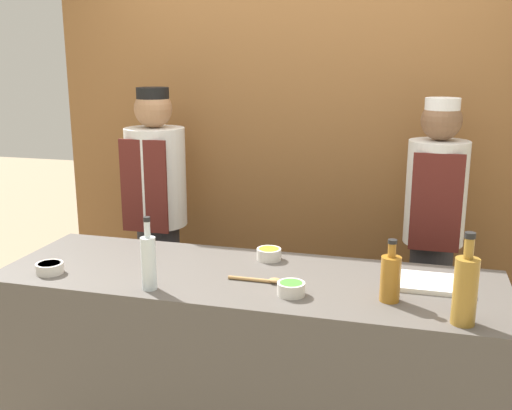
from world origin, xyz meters
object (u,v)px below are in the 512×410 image
Objects in this scene: sauce_bowl_white at (50,268)px; chef_left at (157,216)px; bottle_clear at (149,261)px; chef_right at (433,238)px; sauce_bowl_yellow at (269,253)px; wooden_spoon at (261,280)px; cutting_board at (434,283)px; bottle_amber at (390,277)px; bottle_vinegar at (465,289)px; sauce_bowl_green at (291,288)px.

sauce_bowl_white is 1.00m from chef_left.
bottle_clear is 1.55m from chef_right.
sauce_bowl_yellow is 0.29m from wooden_spoon.
cutting_board is 0.18× the size of chef_left.
sauce_bowl_white is at bearing -171.45° from wooden_spoon.
bottle_vinegar reaches higher than bottle_amber.
chef_right reaches higher than wooden_spoon.
sauce_bowl_yellow is (-0.19, 0.39, 0.00)m from sauce_bowl_green.
chef_right is (1.57, 0.00, -0.01)m from chef_left.
bottle_vinegar is at bearing -28.25° from bottle_amber.
cutting_board is 1.18m from bottle_clear.
bottle_clear is 0.19× the size of chef_right.
chef_right is (1.63, 1.00, -0.03)m from sauce_bowl_white.
bottle_clear is at bearing -171.00° from sauce_bowl_green.
chef_left is 1.02× the size of chef_right.
bottle_vinegar reaches higher than cutting_board.
bottle_clear is at bearing -171.94° from bottle_amber.
bottle_vinegar is (0.09, -0.35, 0.12)m from cutting_board.
bottle_amber is 0.96m from bottle_clear.
bottle_vinegar is 1.08m from chef_right.
bottle_vinegar is 0.21× the size of chef_right.
cutting_board is 1.72m from chef_left.
sauce_bowl_white is 0.40× the size of cutting_board.
bottle_amber is at bearing 6.66° from sauce_bowl_green.
bottle_clear reaches higher than bottle_amber.
bottle_vinegar reaches higher than wooden_spoon.
bottle_clear is 0.19× the size of chef_left.
bottle_amber is at bearing -31.44° from sauce_bowl_yellow.
wooden_spoon is (-0.70, -0.15, 0.00)m from cutting_board.
bottle_vinegar is at bearing -30.46° from sauce_bowl_yellow.
bottle_vinegar is 0.83m from wooden_spoon.
bottle_amber is 0.94m from chef_right.
chef_right is at bearing 0.00° from chef_left.
cutting_board is at bearing 12.16° from wooden_spoon.
sauce_bowl_yellow is 0.46× the size of bottle_amber.
bottle_vinegar is (1.21, -0.01, 0.01)m from bottle_clear.
sauce_bowl_yellow is 0.62m from bottle_clear.
wooden_spoon is (0.04, -0.29, -0.02)m from sauce_bowl_yellow.
sauce_bowl_green is 0.37× the size of bottle_clear.
cutting_board is 0.38m from bottle_vinegar.
sauce_bowl_yellow is 0.97m from bottle_vinegar.
bottle_vinegar is 1.46× the size of wooden_spoon.
sauce_bowl_yellow is 1.01m from chef_left.
sauce_bowl_yellow is at bearing 169.31° from cutting_board.
bottle_vinegar is at bearing -8.54° from sauce_bowl_green.
chef_left is at bearing 134.99° from wooden_spoon.
wooden_spoon is (0.42, 0.19, -0.11)m from bottle_clear.
chef_left reaches higher than cutting_board.
chef_left is at bearing 155.49° from cutting_board.
bottle_vinegar is (0.64, -0.10, 0.10)m from sauce_bowl_green.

